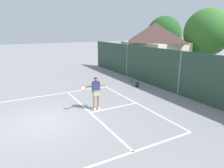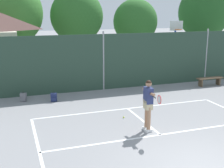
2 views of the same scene
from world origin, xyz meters
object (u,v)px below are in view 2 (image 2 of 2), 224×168
(basketball_hoop, at_px, (175,41))
(backpack_navy, at_px, (54,97))
(tennis_ball, at_px, (124,117))
(tennis_player, at_px, (148,101))
(backpack_grey, at_px, (23,97))
(courtside_bench, at_px, (210,80))

(basketball_hoop, height_order, backpack_navy, basketball_hoop)
(tennis_ball, xyz_separation_m, backpack_navy, (-2.31, 3.19, 0.16))
(tennis_player, distance_m, backpack_grey, 6.60)
(backpack_navy, bearing_deg, tennis_ball, -54.11)
(tennis_player, distance_m, tennis_ball, 1.87)
(tennis_player, relative_size, backpack_grey, 4.01)
(basketball_hoop, bearing_deg, backpack_navy, -158.73)
(courtside_bench, bearing_deg, tennis_player, -142.13)
(backpack_navy, xyz_separation_m, courtside_bench, (8.87, 0.16, 0.17))
(basketball_hoop, distance_m, courtside_bench, 3.69)
(tennis_ball, distance_m, backpack_navy, 3.94)
(courtside_bench, bearing_deg, basketball_hoop, 99.29)
(basketball_hoop, height_order, courtside_bench, basketball_hoop)
(backpack_navy, bearing_deg, basketball_hoop, 21.27)
(basketball_hoop, height_order, tennis_ball, basketball_hoop)
(tennis_player, bearing_deg, courtside_bench, 37.87)
(tennis_player, relative_size, tennis_ball, 28.10)
(basketball_hoop, xyz_separation_m, courtside_bench, (0.51, -3.10, -1.95))
(basketball_hoop, bearing_deg, backpack_grey, -164.06)
(basketball_hoop, xyz_separation_m, backpack_grey, (-9.73, -2.78, -2.12))
(tennis_ball, bearing_deg, courtside_bench, 27.03)
(tennis_player, xyz_separation_m, tennis_ball, (-0.33, 1.50, -1.08))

